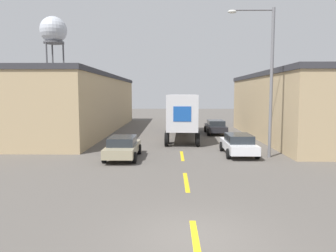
{
  "coord_description": "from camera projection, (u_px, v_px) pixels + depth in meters",
  "views": [
    {
      "loc": [
        -0.66,
        -8.99,
        4.09
      ],
      "look_at": [
        -0.94,
        13.03,
        1.91
      ],
      "focal_mm": 35.0,
      "sensor_mm": 36.0,
      "label": 1
    }
  ],
  "objects": [
    {
      "name": "ground_plane",
      "position": [
        195.0,
        237.0,
        9.34
      ],
      "size": [
        160.0,
        160.0,
        0.0
      ],
      "primitive_type": "plane",
      "color": "#56514C"
    },
    {
      "name": "parked_car_right_mid",
      "position": [
        238.0,
        144.0,
        21.86
      ],
      "size": [
        2.01,
        4.63,
        1.4
      ],
      "color": "silver",
      "rests_on": "ground_plane"
    },
    {
      "name": "street_lamp",
      "position": [
        267.0,
        73.0,
        20.65
      ],
      "size": [
        2.94,
        0.32,
        9.41
      ],
      "color": "slate",
      "rests_on": "ground_plane"
    },
    {
      "name": "warehouse_right",
      "position": [
        332.0,
        106.0,
        29.54
      ],
      "size": [
        13.95,
        20.67,
        5.96
      ],
      "color": "tan",
      "rests_on": "ground_plane"
    },
    {
      "name": "road_centerline",
      "position": [
        186.0,
        182.0,
        15.24
      ],
      "size": [
        0.2,
        16.15,
        0.01
      ],
      "color": "gold",
      "rests_on": "ground_plane"
    },
    {
      "name": "water_tower",
      "position": [
        53.0,
        32.0,
        58.35
      ],
      "size": [
        4.74,
        4.74,
        17.77
      ],
      "color": "#47474C",
      "rests_on": "ground_plane"
    },
    {
      "name": "semi_truck",
      "position": [
        182.0,
        112.0,
        30.84
      ],
      "size": [
        3.12,
        13.24,
        4.0
      ],
      "rotation": [
        0.0,
        0.0,
        -0.03
      ],
      "color": "navy",
      "rests_on": "ground_plane"
    },
    {
      "name": "warehouse_left",
      "position": [
        56.0,
        103.0,
        36.16
      ],
      "size": [
        13.48,
        29.01,
        6.1
      ],
      "color": "tan",
      "rests_on": "ground_plane"
    },
    {
      "name": "parked_car_left_far",
      "position": [
        123.0,
        147.0,
        20.67
      ],
      "size": [
        2.01,
        4.63,
        1.4
      ],
      "color": "tan",
      "rests_on": "ground_plane"
    },
    {
      "name": "parked_car_right_far",
      "position": [
        216.0,
        127.0,
        33.33
      ],
      "size": [
        2.01,
        4.63,
        1.4
      ],
      "color": "black",
      "rests_on": "ground_plane"
    }
  ]
}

